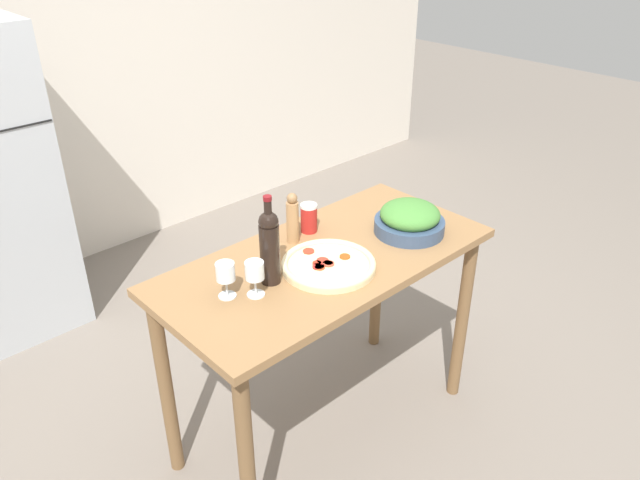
% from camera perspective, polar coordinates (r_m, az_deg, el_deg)
% --- Properties ---
extents(ground_plane, '(14.00, 14.00, 0.00)m').
position_cam_1_polar(ground_plane, '(2.97, 0.44, -16.59)').
color(ground_plane, slate).
extents(wall_back, '(6.40, 0.08, 2.60)m').
position_cam_1_polar(wall_back, '(4.06, -22.31, 15.40)').
color(wall_back, silver).
rests_on(wall_back, ground_plane).
extents(prep_counter, '(1.34, 0.64, 0.90)m').
position_cam_1_polar(prep_counter, '(2.48, 0.51, -4.25)').
color(prep_counter, olive).
rests_on(prep_counter, ground_plane).
extents(wine_bottle, '(0.07, 0.07, 0.34)m').
position_cam_1_polar(wine_bottle, '(2.19, -4.64, -0.46)').
color(wine_bottle, black).
rests_on(wine_bottle, prep_counter).
extents(wine_glass_near, '(0.07, 0.07, 0.13)m').
position_cam_1_polar(wine_glass_near, '(2.15, -6.00, -2.98)').
color(wine_glass_near, silver).
rests_on(wine_glass_near, prep_counter).
extents(wine_glass_far, '(0.07, 0.07, 0.13)m').
position_cam_1_polar(wine_glass_far, '(2.15, -8.64, -3.08)').
color(wine_glass_far, silver).
rests_on(wine_glass_far, prep_counter).
extents(pepper_mill, '(0.05, 0.05, 0.21)m').
position_cam_1_polar(pepper_mill, '(2.47, -2.53, 1.96)').
color(pepper_mill, '#AD7F51').
rests_on(pepper_mill, prep_counter).
extents(salad_bowl, '(0.29, 0.29, 0.13)m').
position_cam_1_polar(salad_bowl, '(2.58, 8.20, 1.88)').
color(salad_bowl, '#384C6B').
rests_on(salad_bowl, prep_counter).
extents(homemade_pizza, '(0.36, 0.36, 0.03)m').
position_cam_1_polar(homemade_pizza, '(2.33, 0.78, -2.26)').
color(homemade_pizza, beige).
rests_on(homemade_pizza, prep_counter).
extents(salt_canister, '(0.07, 0.07, 0.12)m').
position_cam_1_polar(salt_canister, '(2.56, -1.02, 2.04)').
color(salt_canister, '#B2231E').
rests_on(salt_canister, prep_counter).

